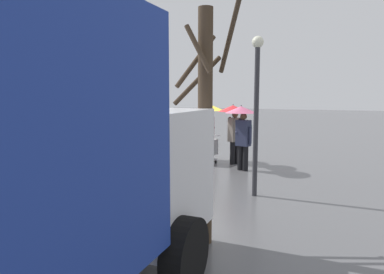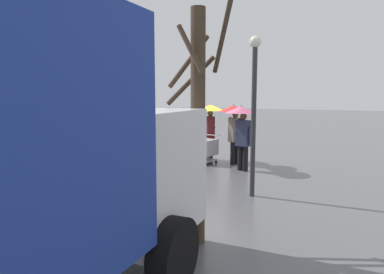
% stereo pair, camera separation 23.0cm
% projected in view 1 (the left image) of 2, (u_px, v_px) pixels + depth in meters
% --- Properties ---
extents(ground_plane, '(90.00, 90.00, 0.00)m').
position_uv_depth(ground_plane, '(208.00, 161.00, 13.06)').
color(ground_plane, '#5B5B5E').
extents(slush_patch_near_cluster, '(1.31, 1.31, 0.01)m').
position_uv_depth(slush_patch_near_cluster, '(141.00, 189.00, 9.17)').
color(slush_patch_near_cluster, '#999BA0').
rests_on(slush_patch_near_cluster, ground).
extents(slush_patch_under_van, '(1.35, 1.35, 0.01)m').
position_uv_depth(slush_patch_under_van, '(179.00, 178.00, 10.31)').
color(slush_patch_under_van, '#999BA0').
rests_on(slush_patch_under_van, ground).
extents(slush_patch_mid_street, '(2.43, 2.43, 0.01)m').
position_uv_depth(slush_patch_mid_street, '(119.00, 149.00, 15.81)').
color(slush_patch_mid_street, '#ADAFB5').
rests_on(slush_patch_mid_street, ground).
extents(slush_patch_far_side, '(2.08, 2.08, 0.01)m').
position_uv_depth(slush_patch_far_side, '(102.00, 214.00, 7.26)').
color(slush_patch_far_side, '#999BA0').
rests_on(slush_patch_far_side, ground).
extents(cargo_van_parked_right, '(2.29, 5.38, 2.60)m').
position_uv_depth(cargo_van_parked_right, '(120.00, 127.00, 13.86)').
color(cargo_van_parked_right, gray).
rests_on(cargo_van_parked_right, ground).
extents(shopping_cart_vendor, '(0.71, 0.91, 1.04)m').
position_uv_depth(shopping_cart_vendor, '(206.00, 148.00, 12.40)').
color(shopping_cart_vendor, '#B2B2B7').
rests_on(shopping_cart_vendor, ground).
extents(hand_dolly_boxes, '(0.54, 0.72, 1.32)m').
position_uv_depth(hand_dolly_boxes, '(190.00, 144.00, 12.82)').
color(hand_dolly_boxes, '#515156').
rests_on(hand_dolly_boxes, ground).
extents(pedestrian_pink_side, '(1.04, 1.04, 2.15)m').
position_uv_depth(pedestrian_pink_side, '(242.00, 123.00, 11.26)').
color(pedestrian_pink_side, black).
rests_on(pedestrian_pink_side, ground).
extents(pedestrian_black_side, '(1.04, 1.04, 2.15)m').
position_uv_depth(pedestrian_black_side, '(210.00, 119.00, 12.94)').
color(pedestrian_black_side, black).
rests_on(pedestrian_black_side, ground).
extents(pedestrian_white_side, '(1.04, 1.04, 2.15)m').
position_uv_depth(pedestrian_white_side, '(234.00, 120.00, 12.22)').
color(pedestrian_white_side, black).
rests_on(pedestrian_white_side, ground).
extents(bare_tree_near, '(1.24, 0.92, 3.95)m').
position_uv_depth(bare_tree_near, '(205.00, 121.00, 5.67)').
color(bare_tree_near, '#423323').
rests_on(bare_tree_near, ground).
extents(street_lamp, '(0.28, 0.28, 3.86)m').
position_uv_depth(street_lamp, '(256.00, 100.00, 8.30)').
color(street_lamp, '#2D2D33').
rests_on(street_lamp, ground).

